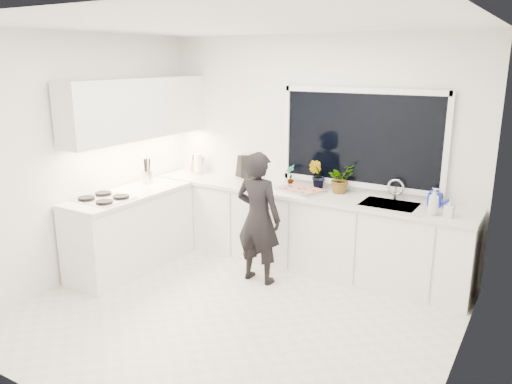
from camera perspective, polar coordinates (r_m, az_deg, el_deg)
The scene contains 25 objects.
floor at distance 5.03m, azimuth -2.69°, elevation -13.88°, with size 4.00×3.50×0.02m, color beige.
wall_back at distance 6.04m, azimuth 6.52°, elevation 4.72°, with size 4.00×0.02×2.70m, color white.
wall_left at distance 5.87m, azimuth -19.40°, elevation 3.68°, with size 0.02×3.50×2.70m, color white.
wall_right at distance 3.82m, azimuth 22.97°, elevation -2.40°, with size 0.02×3.50×2.70m, color white.
ceiling at distance 4.41m, azimuth -3.14°, elevation 18.80°, with size 4.00×3.50×0.02m, color white.
window at distance 5.75m, azimuth 11.89°, elevation 6.01°, with size 1.80×0.02×1.00m, color black.
base_cabinets_back at distance 6.00m, azimuth 5.02°, elevation -4.32°, with size 3.92×0.58×0.88m, color white.
base_cabinets_left at distance 6.08m, azimuth -14.08°, elevation -4.44°, with size 0.58×1.60×0.88m, color white.
countertop_back at distance 5.85m, azimuth 5.07°, elevation -0.09°, with size 3.94×0.62×0.04m, color silver.
countertop_left at distance 5.95m, azimuth -14.36°, elevation -0.25°, with size 0.62×1.60×0.04m, color silver.
upper_cabinets at distance 6.11m, azimuth -13.39°, elevation 9.27°, with size 0.34×2.10×0.70m, color white.
sink at distance 5.51m, azimuth 14.95°, elevation -1.83°, with size 0.58×0.42×0.14m, color silver.
faucet at distance 5.65m, azimuth 15.65°, elevation 0.23°, with size 0.03×0.03×0.22m, color silver.
stovetop at distance 5.73m, azimuth -17.00°, elevation -0.67°, with size 0.56×0.48×0.03m, color black.
person at distance 5.45m, azimuth 0.27°, elevation -2.98°, with size 0.54×0.35×1.47m, color black.
pizza_tray at distance 5.82m, azimuth 5.11°, elevation 0.19°, with size 0.51×0.38×0.03m, color silver.
pizza at distance 5.82m, azimuth 5.11°, elevation 0.35°, with size 0.46×0.33×0.01m, color red.
watering_can at distance 5.53m, azimuth 19.70°, elevation -0.89°, with size 0.14×0.14×0.13m, color #1522C6.
paper_towel_roll at distance 6.73m, azimuth -6.62°, elevation 3.16°, with size 0.11×0.11×0.26m, color white.
knife_block at distance 6.79m, azimuth -6.75°, elevation 3.10°, with size 0.13×0.10×0.22m, color brown.
utensil_crock at distance 6.32m, azimuth -12.28°, elevation 1.68°, with size 0.13×0.13×0.16m, color #B3B3B8.
picture_frame_large at distance 6.48m, azimuth -1.50°, elevation 2.90°, with size 0.22×0.02×0.28m, color black.
picture_frame_small at distance 6.42m, azimuth -0.60°, elevation 2.88°, with size 0.25×0.02×0.30m, color black.
herb_plants at distance 5.84m, azimuth 8.50°, elevation 1.65°, with size 0.91×0.39×0.34m.
soap_bottles at distance 5.21m, azimuth 20.11°, elevation -1.23°, with size 0.26×0.11×0.27m.
Camera 1 is at (2.47, -3.64, 2.41)m, focal length 35.00 mm.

